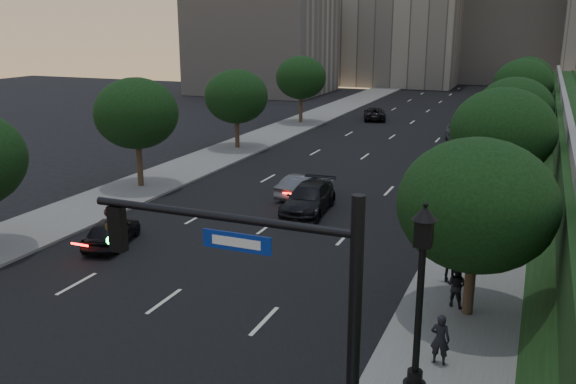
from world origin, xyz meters
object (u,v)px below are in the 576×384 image
at_px(sedan_near_left, 112,231).
at_px(sedan_near_right, 308,199).
at_px(traffic_signal_mast, 297,360).
at_px(street_lamp, 419,315).
at_px(pedestrian_b, 456,286).
at_px(pedestrian_a, 440,339).
at_px(sedan_mid_left, 304,186).
at_px(sedan_far_right, 459,133).
at_px(sedan_far_left, 375,114).
at_px(pedestrian_c, 451,261).

xyz_separation_m(sedan_near_left, sedan_near_right, (6.48, 8.11, 0.08)).
height_order(traffic_signal_mast, sedan_near_right, traffic_signal_mast).
height_order(street_lamp, pedestrian_b, street_lamp).
relative_size(street_lamp, sedan_near_left, 1.44).
bearing_deg(traffic_signal_mast, pedestrian_a, 75.85).
bearing_deg(sedan_near_left, sedan_mid_left, -131.87).
height_order(sedan_near_right, pedestrian_b, pedestrian_b).
bearing_deg(pedestrian_b, sedan_near_right, -27.08).
bearing_deg(sedan_far_right, sedan_far_left, 120.76).
height_order(sedan_near_left, pedestrian_b, pedestrian_b).
xyz_separation_m(sedan_far_right, pedestrian_c, (3.56, -30.18, 0.17)).
height_order(street_lamp, sedan_far_left, street_lamp).
xyz_separation_m(pedestrian_a, pedestrian_c, (-0.55, 6.08, 0.07)).
distance_m(sedan_near_left, pedestrian_b, 15.32).
height_order(sedan_mid_left, sedan_far_right, sedan_far_right).
height_order(traffic_signal_mast, pedestrian_a, traffic_signal_mast).
bearing_deg(traffic_signal_mast, sedan_near_left, 139.60).
bearing_deg(sedan_near_left, sedan_far_left, -108.07).
bearing_deg(sedan_near_right, pedestrian_c, -43.72).
relative_size(sedan_mid_left, sedan_far_right, 0.85).
relative_size(sedan_far_left, sedan_far_right, 0.97).
distance_m(street_lamp, pedestrian_a, 2.76).
height_order(traffic_signal_mast, sedan_near_left, traffic_signal_mast).
bearing_deg(sedan_far_left, pedestrian_b, 91.94).
relative_size(sedan_near_left, pedestrian_b, 2.55).
bearing_deg(sedan_mid_left, sedan_near_right, 127.44).
bearing_deg(sedan_mid_left, pedestrian_b, 143.23).
height_order(street_lamp, sedan_far_right, street_lamp).
distance_m(sedan_near_left, pedestrian_a, 16.09).
distance_m(street_lamp, pedestrian_b, 6.42).
bearing_deg(sedan_mid_left, pedestrian_a, 135.12).
height_order(sedan_near_right, pedestrian_c, pedestrian_c).
xyz_separation_m(sedan_mid_left, pedestrian_c, (9.63, -9.39, 0.31)).
xyz_separation_m(sedan_mid_left, sedan_far_right, (6.06, 20.78, 0.14)).
height_order(sedan_near_left, pedestrian_c, pedestrian_c).
xyz_separation_m(traffic_signal_mast, sedan_far_left, (-12.20, 52.71, -3.02)).
bearing_deg(sedan_near_left, pedestrian_a, 146.91).
height_order(street_lamp, sedan_near_right, street_lamp).
distance_m(traffic_signal_mast, sedan_far_right, 43.32).
xyz_separation_m(sedan_far_right, pedestrian_a, (4.11, -36.26, 0.10)).
bearing_deg(sedan_far_right, pedestrian_a, -98.58).
height_order(traffic_signal_mast, sedan_far_right, traffic_signal_mast).
distance_m(street_lamp, pedestrian_c, 8.39).
bearing_deg(traffic_signal_mast, pedestrian_c, 84.77).
relative_size(sedan_mid_left, sedan_far_left, 0.88).
bearing_deg(sedan_far_left, traffic_signal_mast, 86.62).
bearing_deg(sedan_near_right, sedan_far_right, 73.64).
height_order(street_lamp, sedan_near_left, street_lamp).
distance_m(traffic_signal_mast, street_lamp, 5.07).
relative_size(sedan_near_right, sedan_far_right, 1.07).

